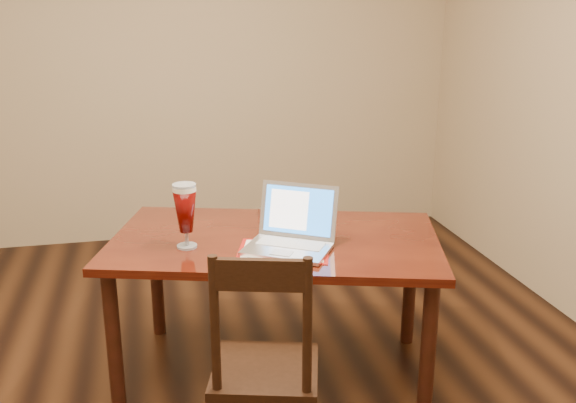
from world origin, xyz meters
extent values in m
cube|color=tan|center=(0.00, 2.50, 1.35)|extent=(4.50, 0.01, 2.70)
cube|color=#54190B|center=(0.47, 0.41, 0.69)|extent=(1.68, 1.24, 0.04)
cylinder|color=#35140D|center=(-0.28, 0.27, 0.33)|extent=(0.07, 0.07, 0.67)
cylinder|color=#35140D|center=(1.02, -0.11, 0.33)|extent=(0.07, 0.07, 0.67)
cylinder|color=#35140D|center=(-0.08, 0.94, 0.33)|extent=(0.07, 0.07, 0.67)
cylinder|color=#35140D|center=(1.22, 0.55, 0.33)|extent=(0.07, 0.07, 0.67)
cube|color=#9C140E|center=(0.47, 0.24, 0.71)|extent=(0.46, 0.38, 0.00)
cube|color=white|center=(0.47, 0.24, 0.71)|extent=(0.41, 0.34, 0.00)
cube|color=silver|center=(0.49, 0.23, 0.72)|extent=(0.44, 0.40, 0.02)
cube|color=#B5B5B9|center=(0.52, 0.27, 0.73)|extent=(0.31, 0.25, 0.00)
cube|color=#B4B4B9|center=(0.45, 0.17, 0.73)|extent=(0.11, 0.10, 0.00)
cube|color=silver|center=(0.57, 0.36, 0.85)|extent=(0.34, 0.25, 0.24)
cube|color=blue|center=(0.57, 0.36, 0.85)|extent=(0.30, 0.21, 0.20)
cube|color=white|center=(0.53, 0.38, 0.85)|extent=(0.18, 0.13, 0.17)
cylinder|color=silver|center=(0.07, 0.38, 0.71)|extent=(0.09, 0.09, 0.01)
cylinder|color=silver|center=(0.07, 0.38, 0.75)|extent=(0.02, 0.02, 0.06)
cylinder|color=white|center=(0.07, 0.38, 0.98)|extent=(0.10, 0.10, 0.02)
cylinder|color=silver|center=(0.07, 0.38, 0.99)|extent=(0.10, 0.10, 0.01)
cylinder|color=silver|center=(0.48, 0.75, 0.72)|extent=(0.06, 0.06, 0.04)
cylinder|color=silver|center=(0.56, 0.74, 0.72)|extent=(0.06, 0.06, 0.04)
cube|color=black|center=(0.31, -0.21, 0.41)|extent=(0.48, 0.47, 0.04)
cylinder|color=black|center=(0.19, -0.03, 0.19)|extent=(0.04, 0.04, 0.39)
cylinder|color=black|center=(0.50, -0.11, 0.19)|extent=(0.04, 0.04, 0.39)
cylinder|color=black|center=(0.11, -0.32, 0.68)|extent=(0.03, 0.03, 0.51)
cylinder|color=black|center=(0.42, -0.40, 0.68)|extent=(0.03, 0.03, 0.51)
cube|color=black|center=(0.27, -0.36, 0.87)|extent=(0.32, 0.11, 0.11)
camera|label=1|loc=(-0.07, -2.32, 1.74)|focal=40.00mm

